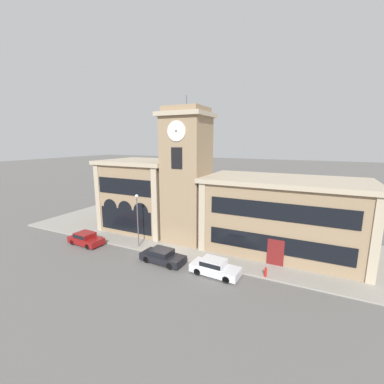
# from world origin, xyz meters

# --- Properties ---
(ground_plane) EXTENTS (300.00, 300.00, 0.00)m
(ground_plane) POSITION_xyz_m (0.00, 0.00, 0.00)
(ground_plane) COLOR #605E5B
(sidewalk_kerb) EXTENTS (44.40, 12.62, 0.15)m
(sidewalk_kerb) POSITION_xyz_m (0.00, 6.31, 0.07)
(sidewalk_kerb) COLOR gray
(sidewalk_kerb) RESTS_ON ground_plane
(clock_tower) EXTENTS (5.22, 5.22, 16.34)m
(clock_tower) POSITION_xyz_m (-0.00, 5.07, 7.61)
(clock_tower) COLOR #937A5B
(clock_tower) RESTS_ON ground_plane
(town_hall_left_wing) EXTENTS (10.01, 8.51, 9.12)m
(town_hall_left_wing) POSITION_xyz_m (-7.22, 6.68, 4.59)
(town_hall_left_wing) COLOR #937A5B
(town_hall_left_wing) RESTS_ON ground_plane
(town_hall_right_wing) EXTENTS (16.34, 8.51, 7.82)m
(town_hall_right_wing) POSITION_xyz_m (10.38, 6.69, 3.94)
(town_hall_right_wing) COLOR #937A5B
(town_hall_right_wing) RESTS_ON ground_plane
(parked_car_near) EXTENTS (4.20, 2.12, 1.36)m
(parked_car_near) POSITION_xyz_m (-9.75, -1.14, 0.71)
(parked_car_near) COLOR maroon
(parked_car_near) RESTS_ON ground_plane
(parked_car_mid) EXTENTS (4.46, 2.10, 1.31)m
(parked_car_mid) POSITION_xyz_m (0.47, -1.14, 0.69)
(parked_car_mid) COLOR black
(parked_car_mid) RESTS_ON ground_plane
(parked_car_far) EXTENTS (4.42, 2.03, 1.42)m
(parked_car_far) POSITION_xyz_m (5.85, -1.14, 0.74)
(parked_car_far) COLOR silver
(parked_car_far) RESTS_ON ground_plane
(street_lamp) EXTENTS (0.36, 0.36, 5.85)m
(street_lamp) POSITION_xyz_m (-3.77, 0.73, 3.98)
(street_lamp) COLOR #4C4C51
(street_lamp) RESTS_ON sidewalk_kerb
(fire_hydrant) EXTENTS (0.22, 0.22, 0.87)m
(fire_hydrant) POSITION_xyz_m (9.99, 0.21, 0.57)
(fire_hydrant) COLOR red
(fire_hydrant) RESTS_ON sidewalk_kerb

